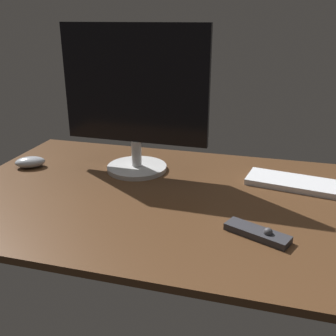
{
  "coord_description": "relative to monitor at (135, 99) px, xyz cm",
  "views": [
    {
      "loc": [
        24.9,
        -105.08,
        53.22
      ],
      "look_at": [
        -5.84,
        6.9,
        8.0
      ],
      "focal_mm": 41.75,
      "sensor_mm": 36.0,
      "label": 1
    }
  ],
  "objects": [
    {
      "name": "media_remote",
      "position": [
        44.23,
        -34.77,
        -24.48
      ],
      "size": [
        17.1,
        11.07,
        3.31
      ],
      "rotation": [
        0.0,
        0.0,
        -0.41
      ],
      "color": "#2D2D33",
      "rests_on": "desk"
    },
    {
      "name": "desk",
      "position": [
        20.13,
        -17.09,
        -26.47
      ],
      "size": [
        140.0,
        84.0,
        2.0
      ],
      "primitive_type": "cube",
      "color": "#4C301C",
      "rests_on": "ground"
    },
    {
      "name": "keyboard",
      "position": [
        59.76,
        -0.58,
        -24.53
      ],
      "size": [
        43.37,
        18.93,
        1.88
      ],
      "primitive_type": "cube",
      "rotation": [
        0.0,
        0.0,
        -0.16
      ],
      "color": "silver",
      "rests_on": "desk"
    },
    {
      "name": "computer_mouse",
      "position": [
        -38.22,
        -7.72,
        -23.51
      ],
      "size": [
        12.26,
        10.62,
        3.92
      ],
      "primitive_type": "ellipsoid",
      "rotation": [
        0.0,
        0.0,
        0.51
      ],
      "color": "#999EA5",
      "rests_on": "desk"
    },
    {
      "name": "monitor",
      "position": [
        0.0,
        0.0,
        0.0
      ],
      "size": [
        50.43,
        21.18,
        49.57
      ],
      "rotation": [
        0.0,
        0.0,
        -0.02
      ],
      "color": "silver",
      "rests_on": "desk"
    }
  ]
}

